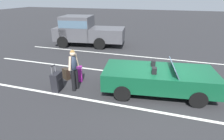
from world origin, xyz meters
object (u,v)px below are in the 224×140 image
suitcase_small_carryon (66,74)px  suitcase_medium_bright (79,74)px  convertible_car (164,79)px  suitcase_large_black (57,82)px  traveler_person (74,68)px  parked_pickup_truck_near (84,30)px

suitcase_small_carryon → suitcase_medium_bright: bearing=-57.7°
convertible_car → suitcase_large_black: size_ratio=4.11×
suitcase_large_black → traveler_person: traveler_person is taller
suitcase_large_black → traveler_person: 0.90m
suitcase_small_carryon → parked_pickup_truck_near: 5.89m
suitcase_large_black → suitcase_medium_bright: 1.15m
suitcase_large_black → convertible_car: bearing=9.6°
suitcase_large_black → traveler_person: (0.65, 0.27, 0.56)m
suitcase_medium_bright → traveler_person: size_ratio=0.38×
suitcase_medium_bright → convertible_car: bearing=157.5°
suitcase_medium_bright → suitcase_small_carryon: (-0.63, -0.05, -0.06)m
suitcase_small_carryon → traveler_person: traveler_person is taller
traveler_person → parked_pickup_truck_near: bearing=120.7°
suitcase_small_carryon → traveler_person: 1.32m
suitcase_medium_bright → suitcase_small_carryon: suitcase_medium_bright is taller
suitcase_small_carryon → suitcase_large_black: bearing=-141.2°
convertible_car → suitcase_large_black: convertible_car is taller
suitcase_medium_bright → parked_pickup_truck_near: 6.05m
convertible_car → parked_pickup_truck_near: 8.10m
convertible_car → suitcase_small_carryon: (-4.18, -0.05, -0.34)m
convertible_car → suitcase_large_black: bearing=-172.9°
convertible_car → parked_pickup_truck_near: parked_pickup_truck_near is taller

